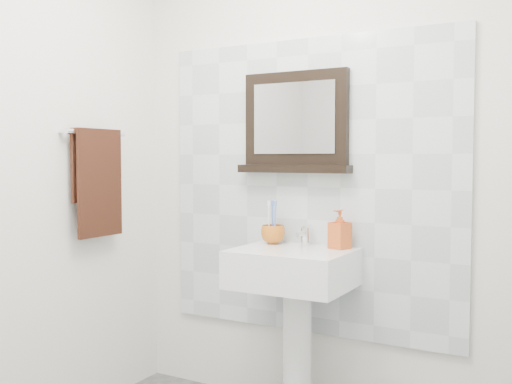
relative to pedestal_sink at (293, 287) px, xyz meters
The scene contains 10 objects.
back_wall 0.62m from the pedestal_sink, 95.35° to the left, with size 2.00×0.01×2.50m, color silver.
right_wall 1.43m from the pedestal_sink, 41.74° to the right, with size 0.01×2.20×2.50m, color silver.
splashback 0.52m from the pedestal_sink, 95.65° to the left, with size 1.60×0.02×1.50m, color silver.
pedestal_sink is the anchor object (origin of this frame).
toothbrush_cup 0.31m from the pedestal_sink, 146.73° to the left, with size 0.12×0.12×0.10m, color #BA5E15.
toothbrushes 0.37m from the pedestal_sink, 146.49° to the left, with size 0.05×0.04×0.21m.
soap_dispenser 0.36m from the pedestal_sink, 33.91° to the left, with size 0.08×0.09×0.19m, color red.
framed_mirror 0.81m from the pedestal_sink, 113.20° to the left, with size 0.60×0.11×0.51m.
towel_bar 1.26m from the pedestal_sink, 162.29° to the right, with size 0.07×0.40×0.03m.
hand_towel 1.15m from the pedestal_sink, 162.16° to the right, with size 0.06×0.30×0.55m.
Camera 1 is at (1.26, -1.70, 1.29)m, focal length 42.00 mm.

